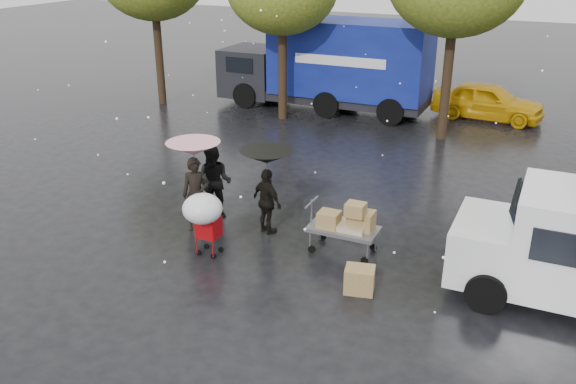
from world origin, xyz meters
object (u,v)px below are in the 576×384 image
at_px(person_pink, 196,194).
at_px(vendor_cart, 347,222).
at_px(person_black, 267,201).
at_px(shopping_cart, 203,212).
at_px(blue_truck, 330,65).
at_px(yellow_taxi, 488,101).

xyz_separation_m(person_pink, vendor_cart, (3.57, 0.33, -0.15)).
height_order(person_black, vendor_cart, person_black).
xyz_separation_m(person_black, shopping_cart, (-0.68, -1.61, 0.28)).
bearing_deg(person_black, person_pink, 42.55).
relative_size(blue_truck, yellow_taxi, 2.04).
bearing_deg(yellow_taxi, person_black, 170.67).
relative_size(person_pink, blue_truck, 0.21).
relative_size(person_black, shopping_cart, 1.07).
bearing_deg(shopping_cart, person_pink, 129.00).
height_order(vendor_cart, blue_truck, blue_truck).
bearing_deg(person_pink, person_black, -15.37).
distance_m(person_black, vendor_cart, 2.00).
bearing_deg(vendor_cart, blue_truck, 112.83).
bearing_deg(person_pink, vendor_cart, -27.87).
distance_m(vendor_cart, yellow_taxi, 12.31).
relative_size(vendor_cart, blue_truck, 0.18).
xyz_separation_m(person_pink, blue_truck, (-1.10, 11.44, 0.88)).
distance_m(blue_truck, yellow_taxi, 6.14).
height_order(person_pink, shopping_cart, person_pink).
distance_m(person_pink, blue_truck, 11.53).
relative_size(person_pink, yellow_taxi, 0.43).
distance_m(person_pink, vendor_cart, 3.59).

